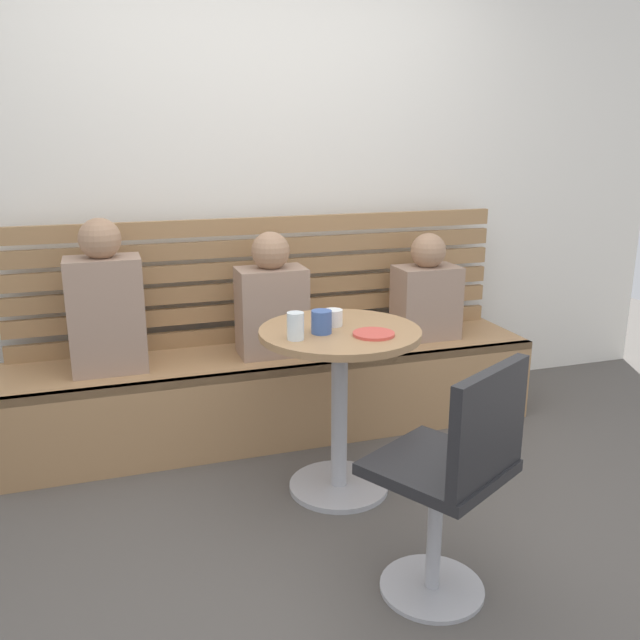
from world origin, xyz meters
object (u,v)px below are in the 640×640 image
object	(u,v)px
plate_small	(374,334)
cup_water_clear	(295,326)
booth_bench	(280,392)
person_child_left	(426,293)
cup_ceramic_white	(333,318)
cup_mug_blue	(322,322)
person_adult	(106,304)
person_child_middle	(271,301)
white_chair	(455,475)
cafe_table	(340,379)

from	to	relation	value
plate_small	cup_water_clear	bearing A→B (deg)	171.80
booth_bench	person_child_left	size ratio (longest dim) A/B	4.68
cup_ceramic_white	cup_mug_blue	distance (m)	0.12
cup_ceramic_white	person_child_left	bearing A→B (deg)	39.13
booth_bench	person_adult	distance (m)	0.99
booth_bench	person_child_middle	distance (m)	0.50
booth_bench	cup_mug_blue	bearing A→B (deg)	-89.92
white_chair	cup_water_clear	size ratio (longest dim) A/B	7.73
person_child_left	cup_mug_blue	distance (m)	1.10
person_child_left	plate_small	distance (m)	1.03
white_chair	cup_water_clear	xyz separation A→B (m)	(-0.32, 0.72, 0.33)
cup_water_clear	plate_small	size ratio (longest dim) A/B	0.65
person_child_middle	cup_ceramic_white	size ratio (longest dim) A/B	7.82
cup_water_clear	cafe_table	bearing A→B (deg)	20.49
booth_bench	cup_ceramic_white	xyz separation A→B (m)	(0.08, -0.61, 0.55)
white_chair	person_adult	size ratio (longest dim) A/B	1.18
booth_bench	cafe_table	distance (m)	0.73
person_child_left	white_chair	bearing A→B (deg)	-113.38
person_adult	plate_small	bearing A→B (deg)	-37.41
white_chair	person_adult	distance (m)	1.81
person_child_left	person_child_middle	xyz separation A→B (m)	(-0.87, -0.02, 0.02)
person_adult	cup_ceramic_white	xyz separation A→B (m)	(0.91, -0.59, 0.01)
booth_bench	plate_small	world-z (taller)	plate_small
booth_bench	white_chair	xyz separation A→B (m)	(0.20, -1.47, 0.24)
person_adult	plate_small	world-z (taller)	person_adult
booth_bench	cup_water_clear	world-z (taller)	cup_water_clear
person_adult	cup_mug_blue	bearing A→B (deg)	-39.49
person_adult	person_child_middle	world-z (taller)	person_adult
booth_bench	cup_water_clear	bearing A→B (deg)	-99.47
cup_mug_blue	person_child_left	bearing A→B (deg)	40.13
cafe_table	plate_small	bearing A→B (deg)	-51.80
white_chair	cup_mug_blue	bearing A→B (deg)	104.13
white_chair	plate_small	world-z (taller)	white_chair
person_adult	plate_small	distance (m)	1.28
white_chair	plate_small	distance (m)	0.74
white_chair	person_child_left	distance (m)	1.63
plate_small	cafe_table	bearing A→B (deg)	128.20
cafe_table	cup_mug_blue	size ratio (longest dim) A/B	7.79
cup_ceramic_white	cup_mug_blue	size ratio (longest dim) A/B	0.84
white_chair	person_child_left	world-z (taller)	person_child_left
cafe_table	person_adult	xyz separation A→B (m)	(-0.92, 0.65, 0.24)
cup_ceramic_white	cup_mug_blue	world-z (taller)	cup_mug_blue
person_adult	person_child_middle	size ratio (longest dim) A/B	1.16
person_child_middle	person_child_left	bearing A→B (deg)	1.18
person_child_left	cup_mug_blue	xyz separation A→B (m)	(-0.83, -0.70, 0.10)
cup_water_clear	plate_small	distance (m)	0.32
cup_water_clear	person_child_middle	bearing A→B (deg)	83.22
cafe_table	person_child_middle	size ratio (longest dim) A/B	1.18
booth_bench	person_child_left	xyz separation A→B (m)	(0.84, 0.01, 0.47)
person_child_middle	cup_mug_blue	size ratio (longest dim) A/B	6.58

